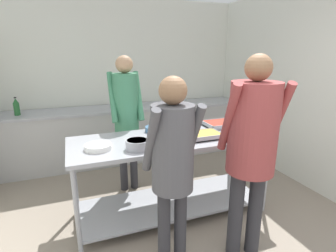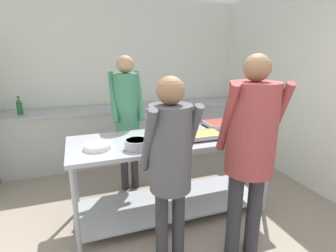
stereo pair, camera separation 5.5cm
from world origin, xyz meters
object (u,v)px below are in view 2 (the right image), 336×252
(serving_tray_roast, at_px, (199,136))
(serving_tray_vegetables, at_px, (220,124))
(plate_stack, at_px, (98,146))
(guest_serving_right, at_px, (251,140))
(guest_serving_left, at_px, (170,157))
(broccoli_bowl, at_px, (155,128))
(water_bottle, at_px, (19,106))
(sauce_pan, at_px, (137,144))
(cook_behind_counter, at_px, (127,109))

(serving_tray_roast, height_order, serving_tray_vegetables, same)
(plate_stack, relative_size, serving_tray_vegetables, 0.71)
(guest_serving_right, bearing_deg, guest_serving_left, 172.51)
(plate_stack, distance_m, serving_tray_roast, 1.04)
(broccoli_bowl, relative_size, water_bottle, 0.81)
(sauce_pan, xyz_separation_m, serving_tray_roast, (0.69, 0.09, -0.02))
(serving_tray_vegetables, bearing_deg, broccoli_bowl, 175.23)
(water_bottle, bearing_deg, serving_tray_vegetables, -31.81)
(water_bottle, bearing_deg, cook_behind_counter, -36.42)
(serving_tray_roast, xyz_separation_m, water_bottle, (-1.97, 1.83, 0.10))
(broccoli_bowl, height_order, guest_serving_left, guest_serving_left)
(sauce_pan, bearing_deg, serving_tray_roast, 7.27)
(serving_tray_roast, relative_size, cook_behind_counter, 0.26)
(broccoli_bowl, relative_size, cook_behind_counter, 0.12)
(cook_behind_counter, bearing_deg, guest_serving_left, -87.67)
(plate_stack, relative_size, broccoli_bowl, 1.22)
(sauce_pan, relative_size, water_bottle, 1.38)
(serving_tray_vegetables, height_order, water_bottle, water_bottle)
(serving_tray_vegetables, distance_m, water_bottle, 2.85)
(sauce_pan, bearing_deg, cook_behind_counter, 84.46)
(cook_behind_counter, distance_m, water_bottle, 1.71)
(sauce_pan, bearing_deg, water_bottle, 123.72)
(guest_serving_left, bearing_deg, sauce_pan, 105.70)
(plate_stack, bearing_deg, serving_tray_roast, -2.08)
(plate_stack, xyz_separation_m, serving_tray_roast, (1.04, -0.04, 0.00))
(sauce_pan, xyz_separation_m, water_bottle, (-1.28, 1.92, 0.08))
(cook_behind_counter, relative_size, water_bottle, 6.66)
(serving_tray_vegetables, height_order, guest_serving_left, guest_serving_left)
(serving_tray_roast, bearing_deg, guest_serving_right, -80.62)
(guest_serving_left, relative_size, cook_behind_counter, 0.93)
(sauce_pan, relative_size, guest_serving_right, 0.20)
(plate_stack, xyz_separation_m, broccoli_bowl, (0.67, 0.36, 0.02))
(plate_stack, distance_m, serving_tray_vegetables, 1.51)
(guest_serving_left, height_order, water_bottle, guest_serving_left)
(plate_stack, relative_size, water_bottle, 0.99)
(guest_serving_right, bearing_deg, serving_tray_roast, 99.38)
(sauce_pan, distance_m, serving_tray_roast, 0.70)
(serving_tray_vegetables, bearing_deg, sauce_pan, -159.77)
(guest_serving_right, bearing_deg, cook_behind_counter, 115.33)
(serving_tray_vegetables, relative_size, water_bottle, 1.39)
(serving_tray_roast, distance_m, guest_serving_right, 0.72)
(broccoli_bowl, xyz_separation_m, guest_serving_right, (0.48, -1.10, 0.15))
(plate_stack, height_order, serving_tray_roast, serving_tray_roast)
(guest_serving_left, xyz_separation_m, water_bottle, (-1.43, 2.44, 0.02))
(serving_tray_vegetables, bearing_deg, guest_serving_left, -136.51)
(serving_tray_roast, relative_size, serving_tray_vegetables, 1.27)
(serving_tray_vegetables, bearing_deg, cook_behind_counter, 154.98)
(serving_tray_roast, xyz_separation_m, guest_serving_right, (0.12, -0.70, 0.16))
(sauce_pan, bearing_deg, broccoli_bowl, 56.54)
(guest_serving_right, xyz_separation_m, water_bottle, (-2.09, 2.53, -0.06))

